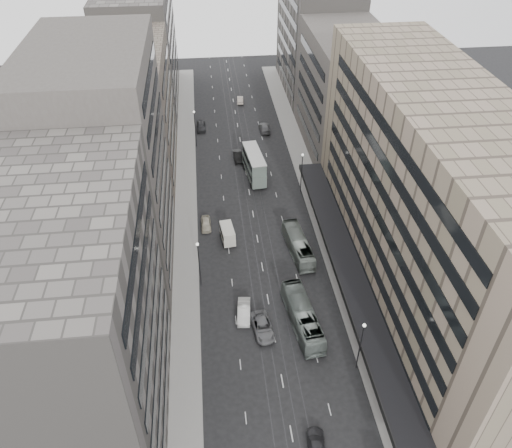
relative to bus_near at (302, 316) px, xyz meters
name	(u,v)px	position (x,y,z in m)	size (l,w,h in m)	color
ground	(276,343)	(-4.07, -2.69, -1.71)	(220.00, 220.00, 0.00)	black
sidewalk_right	(310,184)	(7.93, 34.81, -1.64)	(4.00, 125.00, 0.15)	gray
sidewalk_left	(186,191)	(-16.07, 34.81, -1.64)	(4.00, 125.00, 0.15)	gray
department_store	(430,208)	(17.39, 5.31, 13.23)	(19.20, 60.00, 30.00)	gray
building_right_mid	(345,93)	(17.43, 49.31, 10.29)	(15.00, 28.00, 24.00)	#4B4541
building_right_far	(316,37)	(17.43, 79.31, 12.29)	(15.00, 32.00, 28.00)	slate
building_left_a	(77,329)	(-25.57, -10.69, 13.29)	(15.00, 28.00, 30.00)	slate
building_left_b	(107,169)	(-25.57, 16.31, 15.29)	(15.00, 26.00, 34.00)	#4B4541
building_left_c	(129,114)	(-25.57, 43.31, 10.79)	(15.00, 28.00, 25.00)	#696052
building_left_d	(141,47)	(-25.57, 76.31, 12.29)	(15.00, 38.00, 28.00)	slate
lamp_right_near	(361,341)	(5.63, -7.69, 3.49)	(0.44, 0.44, 8.32)	#262628
lamp_right_far	(302,169)	(5.63, 32.31, 3.49)	(0.44, 0.44, 8.32)	#262628
lamp_left_near	(199,259)	(-13.77, 9.31, 3.49)	(0.44, 0.44, 8.32)	#262628
lamp_left_far	(195,124)	(-13.77, 52.31, 3.49)	(0.44, 0.44, 8.32)	#262628
bus_near	(302,316)	(0.00, 0.00, 0.00)	(2.88, 12.31, 3.43)	gray
bus_far	(298,245)	(2.10, 15.11, -0.16)	(2.62, 11.18, 3.11)	gray
double_decker	(254,165)	(-2.57, 38.36, 1.24)	(3.95, 10.25, 5.47)	slate
panel_van	(228,234)	(-9.06, 19.32, -0.18)	(2.60, 4.61, 2.78)	silver
sedan_1	(244,312)	(-7.86, 2.53, -0.88)	(1.77, 5.07, 1.67)	silver
sedan_2	(263,327)	(-5.56, -0.46, -0.91)	(2.66, 5.76, 1.60)	slate
sedan_3	(316,446)	(-1.68, -17.75, -1.01)	(1.97, 4.85, 1.41)	#2A2A2C
sedan_4	(206,224)	(-12.57, 23.43, -0.99)	(1.72, 4.28, 1.46)	#BDB49D
sedan_5	(238,156)	(-5.24, 45.64, -0.91)	(1.70, 4.88, 1.61)	black
sedan_6	(255,160)	(-1.78, 43.76, -0.90)	(2.71, 5.88, 1.63)	white
sedan_7	(265,128)	(1.89, 57.77, -0.91)	(2.25, 5.54, 1.61)	#565658
sedan_8	(201,126)	(-12.57, 60.00, -0.87)	(1.99, 4.96, 1.69)	#262729
sedan_9	(240,100)	(-2.38, 73.81, -1.00)	(1.51, 4.34, 1.43)	#B4A595
pedestrian	(402,415)	(8.84, -15.36, -0.68)	(0.64, 0.42, 1.77)	black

